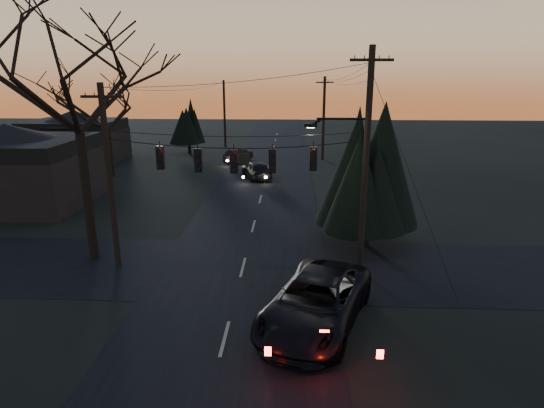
{
  "coord_description": "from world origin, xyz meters",
  "views": [
    {
      "loc": [
        2.26,
        -9.76,
        8.92
      ],
      "look_at": [
        1.43,
        8.94,
        3.47
      ],
      "focal_mm": 30.0,
      "sensor_mm": 36.0,
      "label": 1
    }
  ],
  "objects_px": {
    "suv_near": "(316,302)",
    "sedan_oncoming_b": "(239,155)",
    "utility_pole_left": "(119,265)",
    "utility_pole_far_l": "(225,147)",
    "utility_pole_far_r": "(322,159)",
    "bare_tree_left": "(73,77)",
    "evergreen_right": "(370,168)",
    "sedan_oncoming_a": "(256,170)",
    "utility_pole_right": "(359,270)"
  },
  "relations": [
    {
      "from": "utility_pole_far_l",
      "to": "evergreen_right",
      "type": "height_order",
      "value": "evergreen_right"
    },
    {
      "from": "utility_pole_left",
      "to": "evergreen_right",
      "type": "bearing_deg",
      "value": 14.41
    },
    {
      "from": "evergreen_right",
      "to": "suv_near",
      "type": "height_order",
      "value": "evergreen_right"
    },
    {
      "from": "utility_pole_far_r",
      "to": "suv_near",
      "type": "distance_m",
      "value": 33.0
    },
    {
      "from": "sedan_oncoming_a",
      "to": "sedan_oncoming_b",
      "type": "distance_m",
      "value": 7.67
    },
    {
      "from": "utility_pole_right",
      "to": "sedan_oncoming_a",
      "type": "relative_size",
      "value": 2.21
    },
    {
      "from": "utility_pole_left",
      "to": "utility_pole_far_l",
      "type": "relative_size",
      "value": 1.06
    },
    {
      "from": "evergreen_right",
      "to": "sedan_oncoming_a",
      "type": "distance_m",
      "value": 17.53
    },
    {
      "from": "utility_pole_right",
      "to": "sedan_oncoming_b",
      "type": "distance_m",
      "value": 27.52
    },
    {
      "from": "evergreen_right",
      "to": "suv_near",
      "type": "xyz_separation_m",
      "value": [
        -3.07,
        -8.07,
        -3.32
      ]
    },
    {
      "from": "bare_tree_left",
      "to": "suv_near",
      "type": "height_order",
      "value": "bare_tree_left"
    },
    {
      "from": "utility_pole_right",
      "to": "utility_pole_far_l",
      "type": "distance_m",
      "value": 37.79
    },
    {
      "from": "utility_pole_far_r",
      "to": "bare_tree_left",
      "type": "relative_size",
      "value": 0.68
    },
    {
      "from": "utility_pole_right",
      "to": "utility_pole_far_l",
      "type": "height_order",
      "value": "utility_pole_right"
    },
    {
      "from": "utility_pole_left",
      "to": "utility_pole_far_r",
      "type": "xyz_separation_m",
      "value": [
        11.5,
        28.0,
        0.0
      ]
    },
    {
      "from": "suv_near",
      "to": "sedan_oncoming_b",
      "type": "xyz_separation_m",
      "value": [
        -6.4,
        31.01,
        -0.19
      ]
    },
    {
      "from": "evergreen_right",
      "to": "sedan_oncoming_a",
      "type": "bearing_deg",
      "value": 114.28
    },
    {
      "from": "utility_pole_left",
      "to": "utility_pole_far_r",
      "type": "bearing_deg",
      "value": 67.67
    },
    {
      "from": "utility_pole_far_l",
      "to": "suv_near",
      "type": "xyz_separation_m",
      "value": [
        9.2,
        -40.91,
        0.9
      ]
    },
    {
      "from": "sedan_oncoming_b",
      "to": "utility_pole_left",
      "type": "bearing_deg",
      "value": 101.69
    },
    {
      "from": "sedan_oncoming_b",
      "to": "bare_tree_left",
      "type": "bearing_deg",
      "value": 98.2
    },
    {
      "from": "bare_tree_left",
      "to": "suv_near",
      "type": "bearing_deg",
      "value": -27.92
    },
    {
      "from": "utility_pole_far_r",
      "to": "utility_pole_left",
      "type": "bearing_deg",
      "value": -112.33
    },
    {
      "from": "utility_pole_far_l",
      "to": "suv_near",
      "type": "distance_m",
      "value": 41.94
    },
    {
      "from": "utility_pole_right",
      "to": "utility_pole_far_r",
      "type": "bearing_deg",
      "value": 90.0
    },
    {
      "from": "sedan_oncoming_b",
      "to": "suv_near",
      "type": "bearing_deg",
      "value": 119.47
    },
    {
      "from": "utility_pole_far_l",
      "to": "suv_near",
      "type": "bearing_deg",
      "value": -77.33
    },
    {
      "from": "suv_near",
      "to": "sedan_oncoming_b",
      "type": "height_order",
      "value": "suv_near"
    },
    {
      "from": "utility_pole_far_l",
      "to": "sedan_oncoming_a",
      "type": "distance_m",
      "value": 17.96
    },
    {
      "from": "utility_pole_right",
      "to": "sedan_oncoming_b",
      "type": "relative_size",
      "value": 2.32
    },
    {
      "from": "suv_near",
      "to": "sedan_oncoming_b",
      "type": "relative_size",
      "value": 1.51
    },
    {
      "from": "utility_pole_far_r",
      "to": "utility_pole_far_l",
      "type": "relative_size",
      "value": 1.06
    },
    {
      "from": "utility_pole_right",
      "to": "bare_tree_left",
      "type": "height_order",
      "value": "bare_tree_left"
    },
    {
      "from": "utility_pole_far_l",
      "to": "evergreen_right",
      "type": "distance_m",
      "value": 35.32
    },
    {
      "from": "sedan_oncoming_a",
      "to": "utility_pole_left",
      "type": "bearing_deg",
      "value": 55.24
    },
    {
      "from": "utility_pole_far_r",
      "to": "utility_pole_far_l",
      "type": "distance_m",
      "value": 14.01
    },
    {
      "from": "utility_pole_left",
      "to": "utility_pole_far_l",
      "type": "height_order",
      "value": "utility_pole_left"
    },
    {
      "from": "utility_pole_far_r",
      "to": "evergreen_right",
      "type": "distance_m",
      "value": 25.22
    },
    {
      "from": "utility_pole_far_r",
      "to": "sedan_oncoming_b",
      "type": "distance_m",
      "value": 8.93
    },
    {
      "from": "utility_pole_far_l",
      "to": "evergreen_right",
      "type": "bearing_deg",
      "value": -69.52
    },
    {
      "from": "bare_tree_left",
      "to": "sedan_oncoming_b",
      "type": "bearing_deg",
      "value": 80.39
    },
    {
      "from": "utility_pole_left",
      "to": "suv_near",
      "type": "height_order",
      "value": "utility_pole_left"
    },
    {
      "from": "utility_pole_right",
      "to": "utility_pole_far_l",
      "type": "bearing_deg",
      "value": 107.72
    },
    {
      "from": "utility_pole_far_l",
      "to": "sedan_oncoming_a",
      "type": "xyz_separation_m",
      "value": [
        5.2,
        -17.18,
        0.77
      ]
    },
    {
      "from": "evergreen_right",
      "to": "suv_near",
      "type": "bearing_deg",
      "value": -110.83
    },
    {
      "from": "utility_pole_far_r",
      "to": "utility_pole_far_l",
      "type": "bearing_deg",
      "value": 145.18
    },
    {
      "from": "evergreen_right",
      "to": "suv_near",
      "type": "relative_size",
      "value": 1.12
    },
    {
      "from": "suv_near",
      "to": "utility_pole_right",
      "type": "bearing_deg",
      "value": 84.77
    },
    {
      "from": "utility_pole_far_l",
      "to": "sedan_oncoming_a",
      "type": "bearing_deg",
      "value": -73.16
    },
    {
      "from": "evergreen_right",
      "to": "sedan_oncoming_b",
      "type": "bearing_deg",
      "value": 112.42
    }
  ]
}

